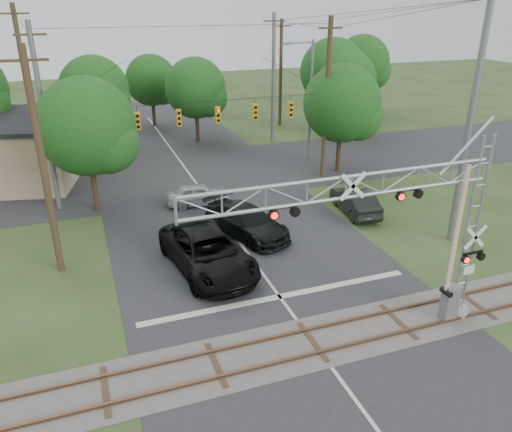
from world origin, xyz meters
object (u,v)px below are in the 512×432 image
object	(u,v)px
crossing_gantry	(398,223)
car_dark	(247,221)
pickup_black	(208,252)
traffic_signal_span	(211,110)
sedan_silver	(198,194)
streetlight	(309,95)

from	to	relation	value
crossing_gantry	car_dark	xyz separation A→B (m)	(-2.38, 10.60, -4.09)
pickup_black	car_dark	xyz separation A→B (m)	(3.12, 3.14, -0.12)
traffic_signal_span	car_dark	xyz separation A→B (m)	(-0.20, -7.76, -4.83)
pickup_black	sedan_silver	world-z (taller)	pickup_black
sedan_silver	streetlight	world-z (taller)	streetlight
car_dark	sedan_silver	world-z (taller)	car_dark
crossing_gantry	car_dark	world-z (taller)	crossing_gantry
sedan_silver	streetlight	xyz separation A→B (m)	(10.98, 6.67, 4.68)
car_dark	sedan_silver	distance (m)	5.68
crossing_gantry	pickup_black	xyz separation A→B (m)	(-5.50, 7.47, -3.97)
pickup_black	car_dark	size ratio (longest dim) A/B	1.19
traffic_signal_span	streetlight	world-z (taller)	traffic_signal_span
pickup_black	streetlight	xyz separation A→B (m)	(12.60, 15.28, 4.42)
sedan_silver	streetlight	size ratio (longest dim) A/B	0.44
traffic_signal_span	streetlight	size ratio (longest dim) A/B	2.00
car_dark	sedan_silver	bearing A→B (deg)	84.24
crossing_gantry	traffic_signal_span	bearing A→B (deg)	96.79
traffic_signal_span	sedan_silver	bearing A→B (deg)	-126.55
crossing_gantry	traffic_signal_span	world-z (taller)	traffic_signal_span
car_dark	streetlight	bearing A→B (deg)	30.91
traffic_signal_span	car_dark	size ratio (longest dim) A/B	3.28
pickup_black	streetlight	distance (m)	20.29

